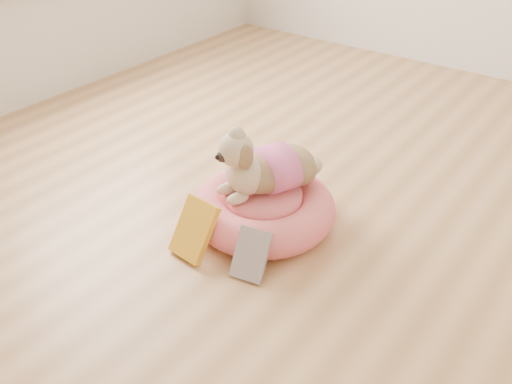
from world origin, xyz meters
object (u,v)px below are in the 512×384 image
Objects in this scene: pet_bed at (263,209)px; book_yellow at (194,229)px; book_white at (251,254)px; dog at (264,155)px.

pet_bed is 2.54× the size of book_yellow.
book_yellow is at bearing 175.53° from book_white.
pet_bed is at bearing -33.24° from dog.
dog is at bearing 106.87° from book_white.
dog is (-0.01, 0.02, 0.23)m from pet_bed.
pet_bed is 0.32m from book_yellow.
pet_bed is 3.11× the size of book_white.
pet_bed is at bearing 77.56° from book_yellow.
book_yellow reaches higher than pet_bed.
pet_bed is 0.24m from dog.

